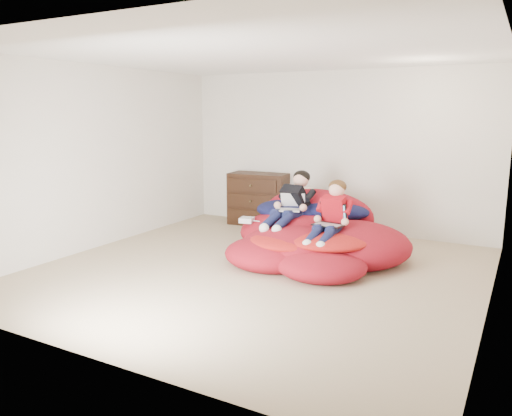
# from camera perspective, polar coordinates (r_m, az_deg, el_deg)

# --- Properties ---
(room_shell) EXTENTS (5.10, 5.10, 2.77)m
(room_shell) POSITION_cam_1_polar(r_m,az_deg,el_deg) (5.93, 0.21, -5.20)
(room_shell) COLOR tan
(room_shell) RESTS_ON ground
(dresser) EXTENTS (1.01, 0.59, 0.87)m
(dresser) POSITION_cam_1_polar(r_m,az_deg,el_deg) (8.37, 0.29, 1.05)
(dresser) COLOR black
(dresser) RESTS_ON ground
(beanbag_pile) EXTENTS (2.40, 2.31, 0.86)m
(beanbag_pile) POSITION_cam_1_polar(r_m,az_deg,el_deg) (6.63, 6.52, -3.27)
(beanbag_pile) COLOR #A71221
(beanbag_pile) RESTS_ON ground
(cream_pillow) EXTENTS (0.44, 0.28, 0.28)m
(cream_pillow) POSITION_cam_1_polar(r_m,az_deg,el_deg) (7.54, 5.81, 1.35)
(cream_pillow) COLOR white
(cream_pillow) RESTS_ON beanbag_pile
(older_boy) EXTENTS (0.38, 1.14, 0.71)m
(older_boy) POSITION_cam_1_polar(r_m,az_deg,el_deg) (6.81, 4.18, 0.87)
(older_boy) COLOR black
(older_boy) RESTS_ON beanbag_pile
(younger_boy) EXTENTS (0.32, 0.92, 0.73)m
(younger_boy) POSITION_cam_1_polar(r_m,az_deg,el_deg) (6.20, 8.59, -0.59)
(younger_boy) COLOR red
(younger_boy) RESTS_ON beanbag_pile
(laptop_white) EXTENTS (0.39, 0.45, 0.22)m
(laptop_white) POSITION_cam_1_polar(r_m,az_deg,el_deg) (6.75, 3.90, 0.29)
(laptop_white) COLOR silver
(laptop_white) RESTS_ON older_boy
(laptop_black) EXTENTS (0.39, 0.37, 0.26)m
(laptop_black) POSITION_cam_1_polar(r_m,az_deg,el_deg) (6.21, 8.55, -1.26)
(laptop_black) COLOR black
(laptop_black) RESTS_ON younger_boy
(power_adapter) EXTENTS (0.21, 0.21, 0.07)m
(power_adapter) POSITION_cam_1_polar(r_m,az_deg,el_deg) (6.80, -1.06, -1.37)
(power_adapter) COLOR silver
(power_adapter) RESTS_ON beanbag_pile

